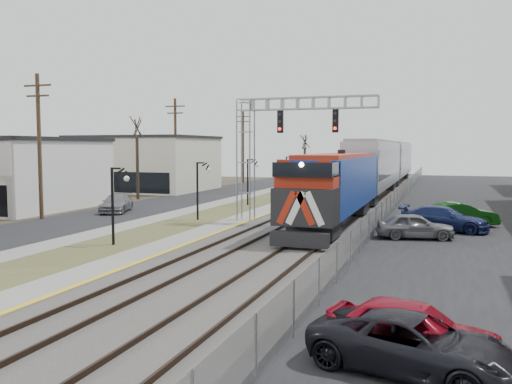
% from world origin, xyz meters
% --- Properties ---
extents(street_west, '(7.00, 120.00, 0.04)m').
position_xyz_m(street_west, '(-11.50, 35.00, 0.02)').
color(street_west, black).
rests_on(street_west, ground).
extents(sidewalk, '(2.00, 120.00, 0.08)m').
position_xyz_m(sidewalk, '(-7.00, 35.00, 0.04)').
color(sidewalk, gray).
rests_on(sidewalk, ground).
extents(grass_median, '(4.00, 120.00, 0.06)m').
position_xyz_m(grass_median, '(-4.00, 35.00, 0.03)').
color(grass_median, '#4B532C').
rests_on(grass_median, ground).
extents(platform, '(2.00, 120.00, 0.24)m').
position_xyz_m(platform, '(-1.00, 35.00, 0.12)').
color(platform, gray).
rests_on(platform, ground).
extents(ballast_bed, '(8.00, 120.00, 0.20)m').
position_xyz_m(ballast_bed, '(4.00, 35.00, 0.10)').
color(ballast_bed, '#595651').
rests_on(ballast_bed, ground).
extents(parking_lot, '(16.00, 120.00, 0.04)m').
position_xyz_m(parking_lot, '(16.00, 35.00, 0.02)').
color(parking_lot, black).
rests_on(parking_lot, ground).
extents(platform_edge, '(0.24, 120.00, 0.01)m').
position_xyz_m(platform_edge, '(-0.12, 35.00, 0.24)').
color(platform_edge, gold).
rests_on(platform_edge, platform).
extents(track_near, '(1.58, 120.00, 0.15)m').
position_xyz_m(track_near, '(2.00, 35.00, 0.28)').
color(track_near, '#2D2119').
rests_on(track_near, ballast_bed).
extents(track_far, '(1.58, 120.00, 0.15)m').
position_xyz_m(track_far, '(5.50, 35.00, 0.28)').
color(track_far, '#2D2119').
rests_on(track_far, ballast_bed).
extents(train, '(3.00, 63.05, 5.33)m').
position_xyz_m(train, '(5.50, 51.92, 2.88)').
color(train, navy).
rests_on(train, ground).
extents(signal_gantry, '(9.00, 1.07, 8.15)m').
position_xyz_m(signal_gantry, '(1.22, 27.99, 5.59)').
color(signal_gantry, gray).
rests_on(signal_gantry, ground).
extents(lampposts, '(0.14, 62.14, 4.00)m').
position_xyz_m(lampposts, '(-4.00, 18.29, 2.00)').
color(lampposts, black).
rests_on(lampposts, ground).
extents(utility_poles, '(0.28, 80.28, 10.00)m').
position_xyz_m(utility_poles, '(-14.50, 25.00, 5.00)').
color(utility_poles, '#4C3823').
rests_on(utility_poles, ground).
extents(fence, '(0.04, 120.00, 1.60)m').
position_xyz_m(fence, '(8.20, 35.00, 0.80)').
color(fence, gray).
rests_on(fence, ground).
extents(bare_trees, '(12.30, 42.30, 5.95)m').
position_xyz_m(bare_trees, '(-12.66, 38.91, 2.70)').
color(bare_trees, '#382D23').
rests_on(bare_trees, ground).
extents(car_lot_a, '(4.32, 2.45, 1.39)m').
position_xyz_m(car_lot_a, '(11.18, 7.67, 0.69)').
color(car_lot_a, maroon).
rests_on(car_lot_a, ground).
extents(car_lot_c, '(5.00, 3.23, 1.28)m').
position_xyz_m(car_lot_c, '(11.27, 6.77, 0.64)').
color(car_lot_c, black).
rests_on(car_lot_c, ground).
extents(car_lot_d, '(5.33, 2.80, 1.47)m').
position_xyz_m(car_lot_d, '(11.90, 28.43, 0.74)').
color(car_lot_d, '#16214F').
rests_on(car_lot_d, ground).
extents(car_lot_e, '(4.37, 2.46, 1.40)m').
position_xyz_m(car_lot_e, '(10.41, 25.08, 0.70)').
color(car_lot_e, slate).
rests_on(car_lot_e, ground).
extents(car_lot_f, '(4.86, 3.20, 1.51)m').
position_xyz_m(car_lot_f, '(12.81, 30.61, 0.76)').
color(car_lot_f, '#0C3F0E').
rests_on(car_lot_f, ground).
extents(car_street_b, '(3.33, 4.96, 1.33)m').
position_xyz_m(car_street_b, '(-11.88, 30.15, 0.67)').
color(car_street_b, slate).
rests_on(car_street_b, ground).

